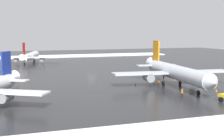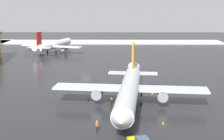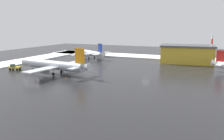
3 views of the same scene
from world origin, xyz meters
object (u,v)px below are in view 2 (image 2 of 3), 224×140
(ground_crew_by_nose_gear, at_px, (97,125))
(traffic_cone_mid_line, at_px, (163,123))
(traffic_cone_wingtip_side, at_px, (89,98))
(airplane_parked_starboard, at_px, (129,90))
(airplane_distant_tail, at_px, (54,45))
(traffic_cone_near_nose, at_px, (152,93))
(ground_crew_near_tug, at_px, (112,99))

(ground_crew_by_nose_gear, height_order, traffic_cone_mid_line, ground_crew_by_nose_gear)
(traffic_cone_mid_line, xyz_separation_m, traffic_cone_wingtip_side, (-13.73, -12.79, 0.00))
(airplane_parked_starboard, height_order, traffic_cone_mid_line, airplane_parked_starboard)
(traffic_cone_wingtip_side, bearing_deg, ground_crew_by_nose_gear, 8.55)
(ground_crew_by_nose_gear, bearing_deg, traffic_cone_wingtip_side, -113.88)
(airplane_distant_tail, relative_size, ground_crew_by_nose_gear, 16.46)
(airplane_parked_starboard, distance_m, traffic_cone_mid_line, 10.36)
(airplane_parked_starboard, xyz_separation_m, traffic_cone_wingtip_side, (-5.22, -7.78, -3.13))
(traffic_cone_near_nose, height_order, traffic_cone_wingtip_side, same)
(ground_crew_by_nose_gear, height_order, traffic_cone_near_nose, ground_crew_by_nose_gear)
(ground_crew_near_tug, height_order, traffic_cone_mid_line, ground_crew_near_tug)
(airplane_parked_starboard, distance_m, ground_crew_near_tug, 4.60)
(traffic_cone_near_nose, xyz_separation_m, traffic_cone_wingtip_side, (3.95, -12.96, 0.00))
(traffic_cone_mid_line, bearing_deg, airplane_distant_tail, -158.22)
(airplane_distant_tail, distance_m, traffic_cone_wingtip_side, 65.50)
(traffic_cone_wingtip_side, bearing_deg, traffic_cone_near_nose, 106.96)
(airplane_parked_starboard, height_order, traffic_cone_near_nose, airplane_parked_starboard)
(traffic_cone_mid_line, bearing_deg, ground_crew_by_nose_gear, -73.17)
(ground_crew_near_tug, xyz_separation_m, ground_crew_by_nose_gear, (13.85, -2.06, 0.00))
(airplane_distant_tail, relative_size, ground_crew_near_tug, 16.46)
(traffic_cone_mid_line, distance_m, traffic_cone_wingtip_side, 18.76)
(airplane_distant_tail, relative_size, traffic_cone_mid_line, 51.16)
(airplane_parked_starboard, xyz_separation_m, ground_crew_by_nose_gear, (11.62, -5.25, -2.44))
(ground_crew_near_tug, bearing_deg, traffic_cone_near_nose, 92.08)
(airplane_distant_tail, distance_m, ground_crew_near_tug, 69.69)
(traffic_cone_mid_line, bearing_deg, traffic_cone_near_nose, 179.43)
(ground_crew_by_nose_gear, relative_size, traffic_cone_near_nose, 3.11)
(airplane_parked_starboard, xyz_separation_m, traffic_cone_mid_line, (8.51, 5.00, -3.13))
(ground_crew_near_tug, bearing_deg, traffic_cone_wingtip_side, -160.65)
(airplane_parked_starboard, relative_size, ground_crew_by_nose_gear, 20.31)
(airplane_parked_starboard, height_order, traffic_cone_wingtip_side, airplane_parked_starboard)
(ground_crew_near_tug, xyz_separation_m, traffic_cone_wingtip_side, (-2.99, -4.59, -0.70))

